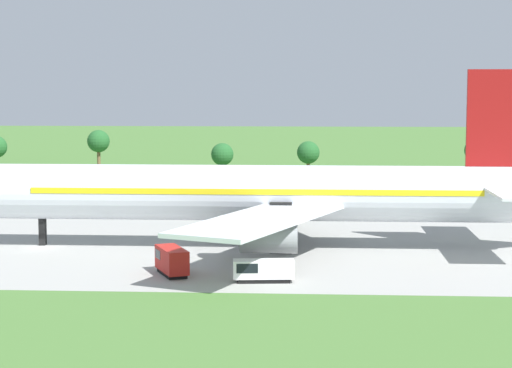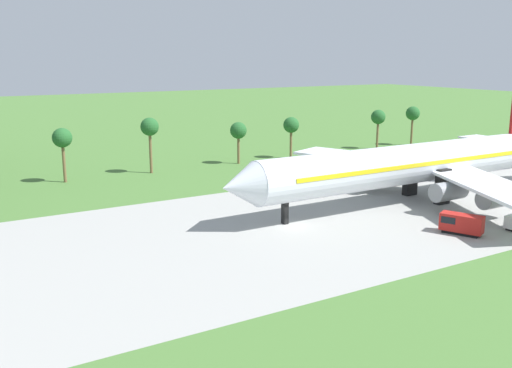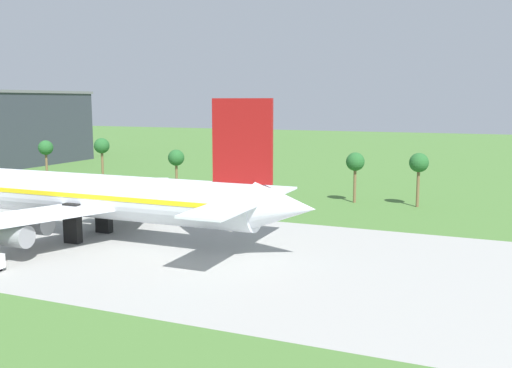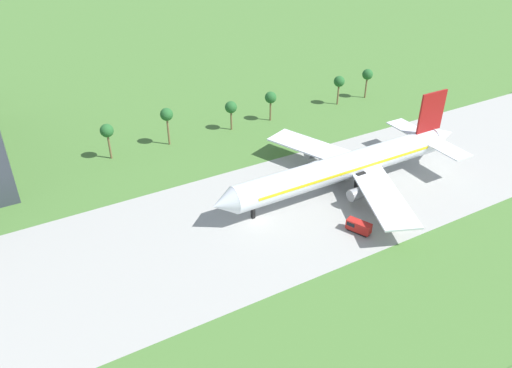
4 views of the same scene
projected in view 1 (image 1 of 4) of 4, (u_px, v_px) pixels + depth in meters
ground_plane at (42, 247)px, 105.32m from camera, size 600.00×600.00×0.00m
taxiway_strip at (42, 247)px, 105.32m from camera, size 320.00×44.00×0.02m
jet_airliner at (271, 193)px, 104.25m from camera, size 71.40×52.91×20.07m
baggage_tug at (261, 270)px, 86.61m from camera, size 5.89×2.56×2.08m
catering_van at (171, 260)px, 89.80m from camera, size 4.04×5.74×2.68m
palm_tree_row at (273, 150)px, 147.16m from camera, size 92.34×3.60×11.10m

